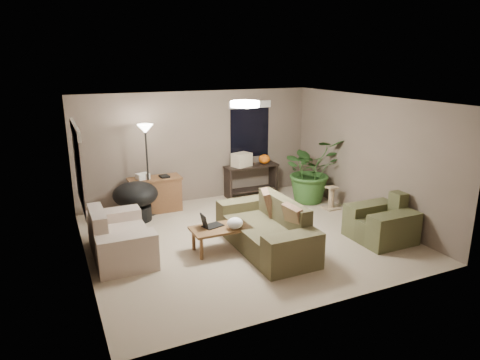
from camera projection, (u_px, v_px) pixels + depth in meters
name	position (u px, v px, depth m)	size (l,w,h in m)	color
room_shell	(245.00, 172.00, 7.55)	(5.50, 5.50, 5.50)	tan
main_sofa	(267.00, 232.00, 7.40)	(0.95, 2.20, 0.85)	#454029
throw_pillows	(280.00, 210.00, 7.40)	(0.38, 1.38, 0.47)	#8C7251
loveseat	(119.00, 239.00, 7.07)	(0.90, 1.60, 0.85)	beige
armchair	(381.00, 224.00, 7.73)	(0.95, 1.00, 0.85)	#444529
coffee_table	(221.00, 231.00, 7.27)	(1.00, 0.55, 0.42)	brown
laptop	(209.00, 224.00, 7.26)	(0.39, 0.31, 0.24)	black
plastic_bag	(235.00, 223.00, 7.18)	(0.27, 0.25, 0.19)	white
desk	(156.00, 194.00, 9.16)	(1.10, 0.50, 0.75)	brown
desk_papers	(147.00, 176.00, 8.97)	(0.70, 0.30, 0.12)	silver
console_table	(251.00, 178.00, 10.21)	(1.30, 0.40, 0.75)	black
pumpkin	(264.00, 159.00, 10.24)	(0.27, 0.27, 0.23)	orange
cardboard_box	(242.00, 160.00, 9.98)	(0.42, 0.31, 0.31)	beige
papasan_chair	(136.00, 198.00, 8.62)	(1.19, 1.19, 0.80)	black
floor_lamp	(146.00, 140.00, 8.65)	(0.32, 0.32, 1.91)	black
ceiling_fixture	(245.00, 104.00, 7.23)	(0.50, 0.50, 0.10)	white
houseplant	(311.00, 177.00, 9.77)	(1.33, 1.48, 1.16)	#2D5923
cat_scratching_post	(331.00, 199.00, 9.35)	(0.32, 0.32, 0.50)	tan
window_left	(76.00, 153.00, 6.58)	(0.05, 1.56, 1.33)	black
window_back	(250.00, 120.00, 10.09)	(1.06, 0.05, 1.33)	black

